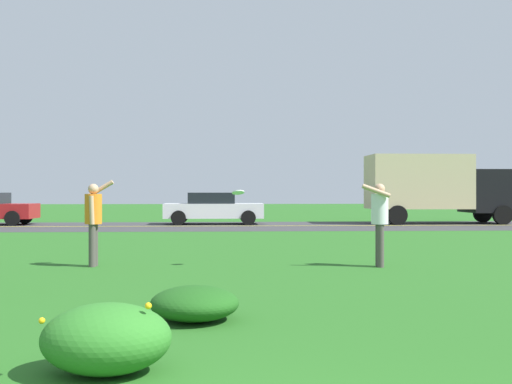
{
  "coord_description": "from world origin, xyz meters",
  "views": [
    {
      "loc": [
        0.23,
        -2.57,
        1.52
      ],
      "look_at": [
        0.92,
        10.01,
        1.5
      ],
      "focal_mm": 44.57,
      "sensor_mm": 36.0,
      "label": 1
    }
  ],
  "objects_px": {
    "box_truck_black": "(437,185)",
    "car_white_center_left": "(213,208)",
    "person_catcher_white_shirt": "(379,217)",
    "frisbee_white": "(238,192)",
    "person_thrower_orange_shirt": "(94,217)"
  },
  "relations": [
    {
      "from": "person_catcher_white_shirt",
      "to": "box_truck_black",
      "type": "xyz_separation_m",
      "value": [
        6.92,
        16.6,
        0.8
      ]
    },
    {
      "from": "person_thrower_orange_shirt",
      "to": "box_truck_black",
      "type": "bearing_deg",
      "value": 52.02
    },
    {
      "from": "person_thrower_orange_shirt",
      "to": "car_white_center_left",
      "type": "relative_size",
      "value": 0.39
    },
    {
      "from": "box_truck_black",
      "to": "person_thrower_orange_shirt",
      "type": "bearing_deg",
      "value": -127.98
    },
    {
      "from": "person_catcher_white_shirt",
      "to": "frisbee_white",
      "type": "xyz_separation_m",
      "value": [
        -2.83,
        0.13,
        0.49
      ]
    },
    {
      "from": "person_thrower_orange_shirt",
      "to": "person_catcher_white_shirt",
      "type": "xyz_separation_m",
      "value": [
        5.74,
        -0.38,
        -0.0
      ]
    },
    {
      "from": "frisbee_white",
      "to": "person_thrower_orange_shirt",
      "type": "bearing_deg",
      "value": 174.99
    },
    {
      "from": "car_white_center_left",
      "to": "box_truck_black",
      "type": "bearing_deg",
      "value": -0.0
    },
    {
      "from": "person_thrower_orange_shirt",
      "to": "frisbee_white",
      "type": "height_order",
      "value": "person_thrower_orange_shirt"
    },
    {
      "from": "car_white_center_left",
      "to": "frisbee_white",
      "type": "bearing_deg",
      "value": -87.59
    },
    {
      "from": "person_catcher_white_shirt",
      "to": "box_truck_black",
      "type": "distance_m",
      "value": 18.0
    },
    {
      "from": "person_thrower_orange_shirt",
      "to": "frisbee_white",
      "type": "distance_m",
      "value": 2.96
    },
    {
      "from": "box_truck_black",
      "to": "car_white_center_left",
      "type": "bearing_deg",
      "value": 180.0
    },
    {
      "from": "person_catcher_white_shirt",
      "to": "car_white_center_left",
      "type": "height_order",
      "value": "person_catcher_white_shirt"
    },
    {
      "from": "person_thrower_orange_shirt",
      "to": "person_catcher_white_shirt",
      "type": "bearing_deg",
      "value": -3.8
    }
  ]
}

